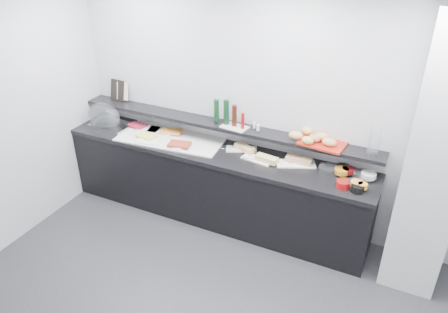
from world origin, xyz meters
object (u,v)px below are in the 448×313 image
at_px(cloche_base, 112,125).
at_px(sandwich_plate_mid, 257,159).
at_px(condiment_tray, 235,127).
at_px(carafe, 374,142).
at_px(bread_tray, 323,143).
at_px(framed_print, 117,90).

distance_m(cloche_base, sandwich_plate_mid, 1.93).
bearing_deg(condiment_tray, carafe, 7.13).
xyz_separation_m(cloche_base, bread_tray, (2.56, 0.20, 0.24)).
height_order(condiment_tray, bread_tray, bread_tray).
bearing_deg(bread_tray, sandwich_plate_mid, -157.67).
xyz_separation_m(condiment_tray, carafe, (1.46, -0.00, 0.14)).
relative_size(framed_print, bread_tray, 0.57).
distance_m(condiment_tray, bread_tray, 0.97).
xyz_separation_m(cloche_base, condiment_tray, (1.59, 0.16, 0.24)).
relative_size(cloche_base, sandwich_plate_mid, 1.45).
xyz_separation_m(framed_print, condiment_tray, (1.66, -0.10, -0.12)).
height_order(sandwich_plate_mid, carafe, carafe).
distance_m(cloche_base, bread_tray, 2.58).
distance_m(cloche_base, carafe, 3.09).
relative_size(sandwich_plate_mid, condiment_tray, 1.16).
bearing_deg(framed_print, sandwich_plate_mid, -3.63).
height_order(cloche_base, framed_print, framed_print).
distance_m(framed_print, condiment_tray, 1.66).
bearing_deg(sandwich_plate_mid, carafe, 16.44).
relative_size(condiment_tray, bread_tray, 0.64).
xyz_separation_m(condiment_tray, bread_tray, (0.97, 0.04, 0.00)).
relative_size(cloche_base, carafe, 1.63).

